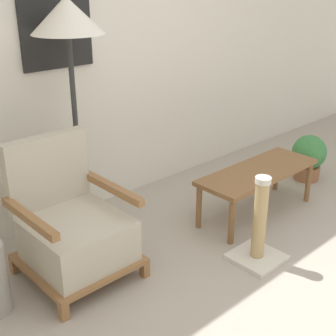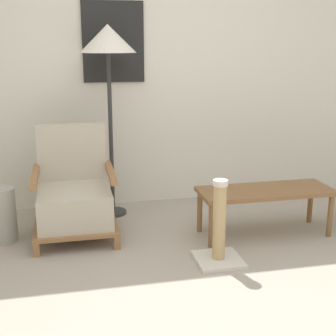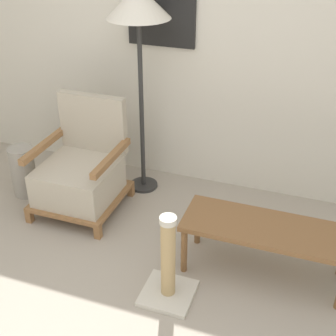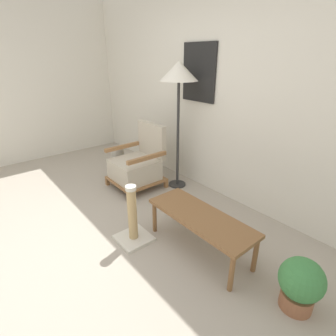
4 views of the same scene
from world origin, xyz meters
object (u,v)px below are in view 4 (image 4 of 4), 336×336
vase (118,160)px  potted_plant (301,283)px  armchair (138,165)px  floor_lamp (179,77)px  coffee_table (200,219)px  scratching_post (133,223)px

vase → potted_plant: 3.01m
armchair → floor_lamp: bearing=51.8°
coffee_table → vase: vase is taller
potted_plant → coffee_table: bearing=-174.0°
coffee_table → potted_plant: 0.93m
floor_lamp → potted_plant: (2.09, -0.65, -1.28)m
coffee_table → potted_plant: bearing=6.0°
vase → scratching_post: scratching_post is taller
coffee_table → vase: (-2.09, 0.30, -0.12)m
coffee_table → vase: bearing=171.8°
coffee_table → scratching_post: scratching_post is taller
floor_lamp → potted_plant: bearing=-17.3°
coffee_table → vase: size_ratio=2.47×
floor_lamp → vase: size_ratio=3.84×
armchair → floor_lamp: (0.35, 0.44, 1.19)m
armchair → vase: size_ratio=2.01×
coffee_table → scratching_post: bearing=-141.8°
coffee_table → scratching_post: (-0.53, -0.42, -0.14)m
floor_lamp → potted_plant: size_ratio=3.90×
armchair → potted_plant: size_ratio=2.04×
armchair → potted_plant: (2.44, -0.21, -0.09)m
scratching_post → potted_plant: bearing=19.5°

